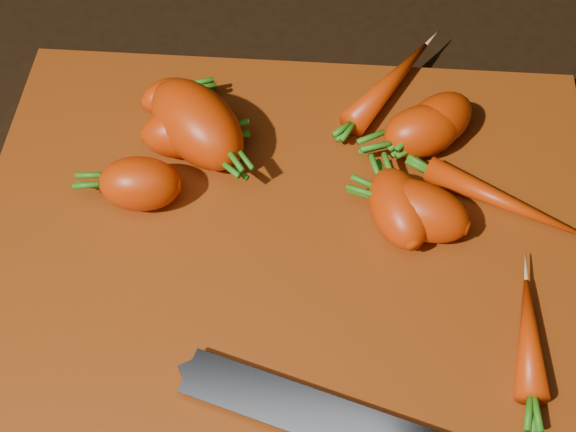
{
  "coord_description": "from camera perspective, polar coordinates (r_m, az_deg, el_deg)",
  "views": [
    {
      "loc": [
        0.03,
        -0.35,
        0.54
      ],
      "look_at": [
        0.0,
        0.01,
        0.03
      ],
      "focal_mm": 50.0,
      "sensor_mm": 36.0,
      "label": 1
    }
  ],
  "objects": [
    {
      "name": "carrot_8",
      "position": [
        0.66,
        14.95,
        1.08
      ],
      "size": [
        0.12,
        0.08,
        0.02
      ],
      "primitive_type": "ellipsoid",
      "rotation": [
        0.0,
        0.0,
        -0.46
      ],
      "color": "#BF3108",
      "rests_on": "cutting_board"
    },
    {
      "name": "carrot_0",
      "position": [
        0.68,
        -7.44,
        5.92
      ],
      "size": [
        0.08,
        0.05,
        0.04
      ],
      "primitive_type": "ellipsoid",
      "rotation": [
        0.0,
        0.0,
        0.16
      ],
      "color": "#BF3108",
      "rests_on": "cutting_board"
    },
    {
      "name": "cutting_board",
      "position": [
        0.64,
        -0.06,
        -1.98
      ],
      "size": [
        0.5,
        0.4,
        0.01
      ],
      "primitive_type": "cube",
      "color": "#81330B",
      "rests_on": "ground"
    },
    {
      "name": "ground",
      "position": [
        0.65,
        -0.06,
        -2.52
      ],
      "size": [
        2.0,
        2.0,
        0.01
      ],
      "primitive_type": "cube",
      "color": "black"
    },
    {
      "name": "carrot_1",
      "position": [
        0.65,
        -10.49,
        2.27
      ],
      "size": [
        0.07,
        0.05,
        0.04
      ],
      "primitive_type": "ellipsoid",
      "rotation": [
        0.0,
        0.0,
        3.17
      ],
      "color": "#BF3108",
      "rests_on": "cutting_board"
    },
    {
      "name": "carrot_6",
      "position": [
        0.63,
        9.44,
        0.37
      ],
      "size": [
        0.09,
        0.07,
        0.05
      ],
      "primitive_type": "ellipsoid",
      "rotation": [
        0.0,
        0.0,
        2.77
      ],
      "color": "#BF3108",
      "rests_on": "cutting_board"
    },
    {
      "name": "carrot_3",
      "position": [
        0.63,
        7.88,
        0.55
      ],
      "size": [
        0.06,
        0.08,
        0.04
      ],
      "primitive_type": "ellipsoid",
      "rotation": [
        0.0,
        0.0,
        1.89
      ],
      "color": "#BF3108",
      "rests_on": "cutting_board"
    },
    {
      "name": "carrot_9",
      "position": [
        0.6,
        16.77,
        -8.24
      ],
      "size": [
        0.03,
        0.09,
        0.02
      ],
      "primitive_type": "ellipsoid",
      "rotation": [
        0.0,
        0.0,
        1.51
      ],
      "color": "#BF3108",
      "rests_on": "cutting_board"
    },
    {
      "name": "carrot_7",
      "position": [
        0.73,
        7.26,
        9.35
      ],
      "size": [
        0.09,
        0.12,
        0.03
      ],
      "primitive_type": "ellipsoid",
      "rotation": [
        0.0,
        0.0,
        1.0
      ],
      "color": "#BF3108",
      "rests_on": "cutting_board"
    },
    {
      "name": "carrot_2",
      "position": [
        0.67,
        -6.49,
        6.53
      ],
      "size": [
        0.11,
        0.12,
        0.06
      ],
      "primitive_type": "ellipsoid",
      "rotation": [
        0.0,
        0.0,
        -0.82
      ],
      "color": "#BF3108",
      "rests_on": "cutting_board"
    },
    {
      "name": "carrot_10",
      "position": [
        0.68,
        9.49,
        5.96
      ],
      "size": [
        0.08,
        0.06,
        0.04
      ],
      "primitive_type": "ellipsoid",
      "rotation": [
        0.0,
        0.0,
        3.51
      ],
      "color": "#BF3108",
      "rests_on": "cutting_board"
    },
    {
      "name": "knife",
      "position": [
        0.56,
        3.91,
        -14.58
      ],
      "size": [
        0.31,
        0.11,
        0.02
      ],
      "rotation": [
        0.0,
        0.0,
        -0.28
      ],
      "color": "gray",
      "rests_on": "cutting_board"
    },
    {
      "name": "carrot_5",
      "position": [
        0.72,
        -8.49,
        8.42
      ],
      "size": [
        0.06,
        0.05,
        0.03
      ],
      "primitive_type": "ellipsoid",
      "rotation": [
        0.0,
        0.0,
        0.47
      ],
      "color": "#BF3108",
      "rests_on": "cutting_board"
    },
    {
      "name": "carrot_4",
      "position": [
        0.69,
        10.61,
        6.63
      ],
      "size": [
        0.08,
        0.08,
        0.04
      ],
      "primitive_type": "ellipsoid",
      "rotation": [
        0.0,
        0.0,
        3.92
      ],
      "color": "#BF3108",
      "rests_on": "cutting_board"
    }
  ]
}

